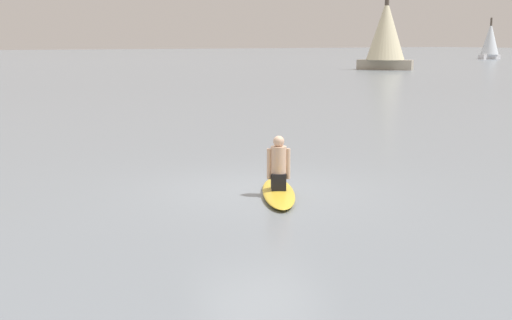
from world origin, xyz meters
TOP-DOWN VIEW (x-y plane):
  - ground_plane at (0.00, 0.00)m, footprint 400.00×400.00m
  - surfboard at (-0.08, 0.60)m, footprint 1.82×2.73m
  - person_paddler at (-0.08, 0.60)m, footprint 0.45×0.44m
  - sailboat_center_horizon at (-38.44, -42.49)m, footprint 5.46×5.46m
  - sailboat_near_left at (-77.60, -64.36)m, footprint 3.98×2.88m

SIDE VIEW (x-z plane):
  - ground_plane at x=0.00m, z-range 0.00..0.00m
  - surfboard at x=-0.08m, z-range 0.00..0.13m
  - person_paddler at x=-0.08m, z-range 0.08..1.14m
  - sailboat_near_left at x=-77.60m, z-range -0.21..6.19m
  - sailboat_center_horizon at x=-38.44m, z-range -0.23..7.69m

